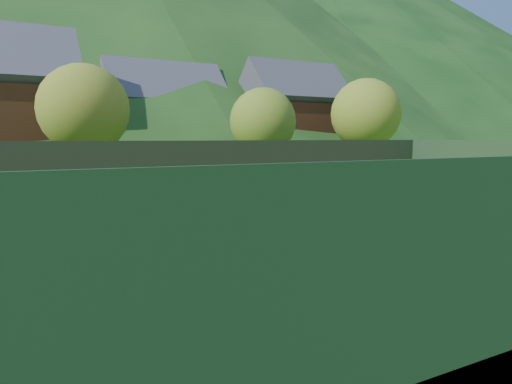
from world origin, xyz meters
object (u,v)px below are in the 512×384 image
coach (211,213)px  ball_hopper (42,257)px  student_c (358,190)px  tennis_net (275,209)px  student_a (264,192)px  student_b (343,190)px  student_d (410,184)px  chalet_mid (164,121)px  chalet_right (293,120)px

coach → ball_hopper: coach is taller
student_c → tennis_net: 6.26m
student_a → student_c: 4.68m
coach → ball_hopper: size_ratio=1.73×
ball_hopper → student_b: bearing=27.8°
student_b → coach: bearing=38.7°
coach → student_a: 6.87m
student_d → tennis_net: 9.65m
coach → chalet_mid: chalet_mid is taller
ball_hopper → student_a: bearing=39.4°
student_c → chalet_mid: chalet_mid is taller
chalet_mid → student_a: bearing=-98.6°
student_b → chalet_right: size_ratio=0.11×
student_b → chalet_right: chalet_right is taller
tennis_net → chalet_right: bearing=56.3°
student_a → chalet_mid: size_ratio=0.11×
student_a → chalet_right: bearing=-137.0°
student_b → student_c: 0.72m
student_b → student_d: (4.13, -0.30, 0.14)m
student_b → ball_hopper: student_b is taller
student_a → student_d: bearing=160.5°
student_b → tennis_net: bearing=37.8°
student_b → ball_hopper: bearing=40.2°
chalet_mid → ball_hopper: bearing=-110.3°
coach → student_d: 13.35m
student_a → student_d: size_ratio=0.91×
student_d → chalet_right: 30.08m
student_a → student_d: student_d is taller
student_d → ball_hopper: size_ratio=1.58×
student_c → tennis_net: (-5.88, -2.13, -0.20)m
coach → ball_hopper: bearing=-173.1°
chalet_mid → chalet_right: chalet_right is taller
student_a → ball_hopper: student_a is taller
chalet_mid → coach: bearing=-104.7°
student_d → chalet_mid: bearing=-85.0°
coach → chalet_right: 39.67m
student_b → student_d: bearing=-171.7°
student_b → student_d: size_ratio=0.82×
coach → student_d: coach is taller
chalet_mid → chalet_right: size_ratio=1.06×
student_b → tennis_net: size_ratio=0.11×
student_c → coach: bearing=3.1°
chalet_mid → student_d: bearing=-83.9°
student_b → chalet_mid: chalet_mid is taller
tennis_net → chalet_right: chalet_right is taller
student_d → coach: bearing=16.2°
student_b → chalet_mid: size_ratio=0.10×
coach → tennis_net: size_ratio=0.14×
coach → tennis_net: bearing=4.3°
student_a → chalet_mid: bearing=-110.7°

